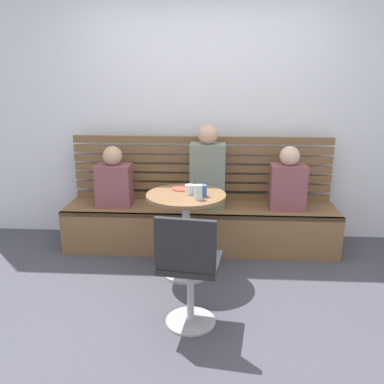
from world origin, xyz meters
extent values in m
plane|color=#42424C|center=(0.00, 0.00, 0.00)|extent=(8.00, 8.00, 0.00)
cube|color=silver|center=(0.00, 1.64, 1.45)|extent=(5.20, 0.10, 2.90)
cube|color=brown|center=(0.00, 1.20, 0.22)|extent=(2.70, 0.52, 0.44)
cube|color=brown|center=(0.00, 0.96, 0.42)|extent=(2.70, 0.04, 0.04)
cube|color=brown|center=(0.00, 1.44, 0.48)|extent=(2.65, 0.04, 0.07)
cube|color=brown|center=(0.00, 1.44, 0.59)|extent=(2.65, 0.04, 0.07)
cube|color=brown|center=(0.00, 1.44, 0.68)|extent=(2.65, 0.04, 0.07)
cube|color=brown|center=(0.00, 1.44, 0.78)|extent=(2.65, 0.04, 0.07)
cube|color=brown|center=(0.00, 1.44, 0.88)|extent=(2.65, 0.04, 0.07)
cube|color=brown|center=(0.00, 1.44, 0.97)|extent=(2.65, 0.04, 0.07)
cube|color=brown|center=(0.00, 1.44, 1.07)|extent=(2.65, 0.04, 0.07)
cylinder|color=#ADADB2|center=(-0.10, 0.63, 0.01)|extent=(0.44, 0.44, 0.02)
cylinder|color=#ADADB2|center=(-0.10, 0.63, 0.37)|extent=(0.07, 0.07, 0.69)
cylinder|color=brown|center=(-0.10, 0.63, 0.72)|extent=(0.68, 0.68, 0.03)
cylinder|color=#ADADB2|center=(-0.01, -0.12, 0.01)|extent=(0.36, 0.36, 0.02)
cylinder|color=#ADADB2|center=(-0.01, -0.12, 0.23)|extent=(0.05, 0.05, 0.45)
cube|color=#232326|center=(-0.01, -0.12, 0.47)|extent=(0.45, 0.45, 0.04)
cube|color=#232326|center=(-0.03, -0.29, 0.67)|extent=(0.40, 0.09, 0.36)
cube|color=slate|center=(0.07, 1.22, 0.76)|extent=(0.34, 0.22, 0.63)
sphere|color=tan|center=(0.07, 1.22, 1.16)|extent=(0.19, 0.19, 0.19)
cube|color=brown|center=(0.85, 1.19, 0.66)|extent=(0.34, 0.22, 0.44)
sphere|color=#DBB293|center=(0.85, 1.19, 0.97)|extent=(0.19, 0.19, 0.19)
cube|color=brown|center=(-0.86, 1.18, 0.65)|extent=(0.34, 0.22, 0.42)
sphere|color=tan|center=(-0.86, 1.18, 0.95)|extent=(0.19, 0.19, 0.19)
cylinder|color=#3D5B9E|center=(0.04, 0.58, 0.79)|extent=(0.08, 0.08, 0.09)
cylinder|color=silver|center=(0.01, 0.49, 0.80)|extent=(0.07, 0.07, 0.12)
cylinder|color=silver|center=(-0.07, 0.64, 0.78)|extent=(0.08, 0.08, 0.08)
cylinder|color=#DB4C42|center=(-0.15, 0.78, 0.75)|extent=(0.17, 0.17, 0.01)
camera|label=1|loc=(0.16, -2.70, 1.73)|focal=38.54mm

